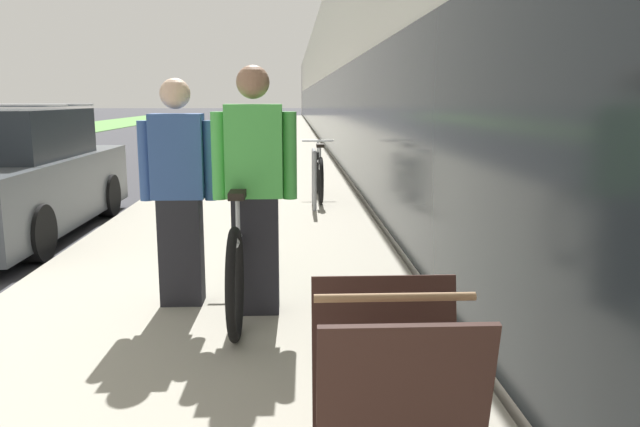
{
  "coord_description": "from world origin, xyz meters",
  "views": [
    {
      "loc": [
        5.83,
        -3.62,
        1.67
      ],
      "look_at": [
        6.66,
        14.36,
        -1.66
      ],
      "focal_mm": 35.0,
      "sensor_mm": 36.0,
      "label": 1
    }
  ],
  "objects_px": {
    "cruiser_bike_nearest": "(319,175)",
    "parked_sedan_curbside": "(12,179)",
    "sandwich_board_sign": "(392,413)",
    "tandem_bicycle": "(245,249)",
    "bike_rack_hoop": "(314,172)",
    "person_bystander": "(179,193)",
    "person_rider": "(255,191)"
  },
  "relations": [
    {
      "from": "tandem_bicycle",
      "to": "sandwich_board_sign",
      "type": "distance_m",
      "value": 2.81
    },
    {
      "from": "person_bystander",
      "to": "cruiser_bike_nearest",
      "type": "relative_size",
      "value": 0.94
    },
    {
      "from": "tandem_bicycle",
      "to": "person_bystander",
      "type": "relative_size",
      "value": 1.46
    },
    {
      "from": "person_bystander",
      "to": "tandem_bicycle",
      "type": "bearing_deg",
      "value": 10.78
    },
    {
      "from": "tandem_bicycle",
      "to": "person_bystander",
      "type": "height_order",
      "value": "person_bystander"
    },
    {
      "from": "cruiser_bike_nearest",
      "to": "sandwich_board_sign",
      "type": "xyz_separation_m",
      "value": [
        -0.08,
        -7.72,
        0.07
      ]
    },
    {
      "from": "person_rider",
      "to": "cruiser_bike_nearest",
      "type": "relative_size",
      "value": 0.98
    },
    {
      "from": "cruiser_bike_nearest",
      "to": "sandwich_board_sign",
      "type": "relative_size",
      "value": 2.02
    },
    {
      "from": "tandem_bicycle",
      "to": "sandwich_board_sign",
      "type": "relative_size",
      "value": 2.77
    },
    {
      "from": "person_rider",
      "to": "bike_rack_hoop",
      "type": "height_order",
      "value": "person_rider"
    },
    {
      "from": "person_rider",
      "to": "tandem_bicycle",
      "type": "bearing_deg",
      "value": 109.19
    },
    {
      "from": "tandem_bicycle",
      "to": "bike_rack_hoop",
      "type": "xyz_separation_m",
      "value": [
        0.7,
        4.13,
        0.11
      ]
    },
    {
      "from": "cruiser_bike_nearest",
      "to": "parked_sedan_curbside",
      "type": "relative_size",
      "value": 0.43
    },
    {
      "from": "bike_rack_hoop",
      "to": "person_rider",
      "type": "bearing_deg",
      "value": -97.57
    },
    {
      "from": "tandem_bicycle",
      "to": "sandwich_board_sign",
      "type": "bearing_deg",
      "value": -75.12
    },
    {
      "from": "person_rider",
      "to": "bike_rack_hoop",
      "type": "distance_m",
      "value": 4.5
    },
    {
      "from": "tandem_bicycle",
      "to": "parked_sedan_curbside",
      "type": "bearing_deg",
      "value": 136.07
    },
    {
      "from": "tandem_bicycle",
      "to": "cruiser_bike_nearest",
      "type": "xyz_separation_m",
      "value": [
        0.81,
        5.0,
        -0.02
      ]
    },
    {
      "from": "parked_sedan_curbside",
      "to": "person_rider",
      "type": "bearing_deg",
      "value": -45.8
    },
    {
      "from": "person_bystander",
      "to": "sandwich_board_sign",
      "type": "bearing_deg",
      "value": -65.53
    },
    {
      "from": "person_rider",
      "to": "sandwich_board_sign",
      "type": "xyz_separation_m",
      "value": [
        0.62,
        -2.41,
        -0.45
      ]
    },
    {
      "from": "bike_rack_hoop",
      "to": "parked_sedan_curbside",
      "type": "height_order",
      "value": "parked_sedan_curbside"
    },
    {
      "from": "person_bystander",
      "to": "bike_rack_hoop",
      "type": "distance_m",
      "value": 4.4
    },
    {
      "from": "bike_rack_hoop",
      "to": "person_bystander",
      "type": "bearing_deg",
      "value": -105.48
    },
    {
      "from": "cruiser_bike_nearest",
      "to": "sandwich_board_sign",
      "type": "height_order",
      "value": "sandwich_board_sign"
    },
    {
      "from": "person_bystander",
      "to": "cruiser_bike_nearest",
      "type": "xyz_separation_m",
      "value": [
        1.28,
        5.09,
        -0.48
      ]
    },
    {
      "from": "cruiser_bike_nearest",
      "to": "parked_sedan_curbside",
      "type": "bearing_deg",
      "value": -151.42
    },
    {
      "from": "cruiser_bike_nearest",
      "to": "bike_rack_hoop",
      "type": "bearing_deg",
      "value": -97.31
    },
    {
      "from": "cruiser_bike_nearest",
      "to": "tandem_bicycle",
      "type": "bearing_deg",
      "value": -99.17
    },
    {
      "from": "person_rider",
      "to": "parked_sedan_curbside",
      "type": "xyz_separation_m",
      "value": [
        -3.13,
        3.22,
        -0.31
      ]
    },
    {
      "from": "bike_rack_hoop",
      "to": "sandwich_board_sign",
      "type": "xyz_separation_m",
      "value": [
        0.03,
        -6.85,
        -0.06
      ]
    },
    {
      "from": "bike_rack_hoop",
      "to": "sandwich_board_sign",
      "type": "relative_size",
      "value": 0.94
    }
  ]
}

